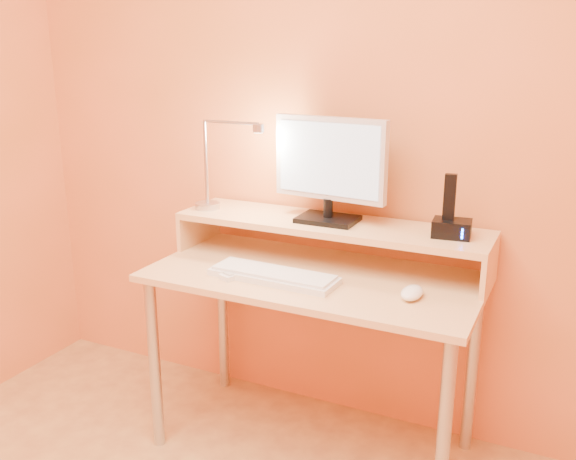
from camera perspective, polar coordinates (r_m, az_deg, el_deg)
The scene contains 25 objects.
wall_back at distance 2.45m, azimuth 5.52°, elevation 10.09°, with size 3.00×0.04×2.50m, color #F77E4D.
desk_leg_fl at distance 2.50m, azimuth -12.06°, elevation -11.89°, with size 0.04×0.04×0.69m, color #B6B6BD.
desk_leg_fr at distance 2.09m, azimuth 14.00°, elevation -18.00°, with size 0.04×0.04×0.69m, color #B6B6BD.
desk_leg_bl at distance 2.86m, azimuth -5.96°, elevation -7.79°, with size 0.04×0.04×0.69m, color #B6B6BD.
desk_leg_br at distance 2.52m, azimuth 16.43°, elevation -11.93°, with size 0.04×0.04×0.69m, color #B6B6BD.
desk_lower at distance 2.29m, azimuth 2.36°, elevation -4.32°, with size 1.20×0.60×0.03m, color #E9AA70.
shelf_riser_left at distance 2.66m, azimuth -8.11°, elevation 0.30°, with size 0.02×0.30×0.14m, color #E9AA70.
shelf_riser_right at distance 2.25m, azimuth 17.92°, elevation -3.28°, with size 0.02×0.30×0.14m, color #E9AA70.
desk_shelf at distance 2.37m, azimuth 3.84°, elevation 0.47°, with size 1.20×0.30×0.03m, color #E9AA70.
monitor_foot at distance 2.36m, azimuth 3.65°, elevation 1.00°, with size 0.22×0.16×0.02m, color black.
monitor_neck at distance 2.35m, azimuth 3.67°, elevation 2.03°, with size 0.04×0.04×0.07m, color black.
monitor_panel at distance 2.32m, azimuth 3.85°, elevation 6.51°, with size 0.45×0.04×0.31m, color silver.
monitor_back at distance 2.35m, azimuth 4.06°, elevation 6.60°, with size 0.40×0.01×0.26m, color black.
monitor_screen at distance 2.31m, azimuth 3.68°, elevation 6.44°, with size 0.41×0.00×0.26m, color #B7DBFF.
lamp_base at distance 2.57m, azimuth -7.34°, elevation 2.22°, with size 0.10×0.10×0.03m, color #B6B6BD.
lamp_post at distance 2.53m, azimuth -7.48°, elevation 6.11°, with size 0.01×0.01×0.33m, color #B6B6BD.
lamp_arm at distance 2.45m, azimuth -5.23°, elevation 9.74°, with size 0.01×0.01×0.24m, color #B6B6BD.
lamp_head at distance 2.39m, azimuth -2.71°, elevation 9.27°, with size 0.04×0.04×0.03m, color #B6B6BD.
lamp_bulb at distance 2.39m, azimuth -2.70°, elevation 8.89°, with size 0.03×0.03×0.00m, color #FFEAC6.
phone_dock at distance 2.24m, azimuth 14.70°, elevation 0.14°, with size 0.13×0.10×0.06m, color black.
phone_handset at distance 2.21m, azimuth 14.52°, elevation 2.93°, with size 0.04×0.03×0.16m, color black.
phone_led at distance 2.18m, azimuth 15.59°, elevation -0.33°, with size 0.01×0.00×0.04m, color #2073F7.
keyboard at distance 2.22m, azimuth -1.33°, elevation -4.25°, with size 0.47×0.15×0.02m, color white.
mouse at distance 2.10m, azimuth 11.24°, elevation -5.63°, with size 0.07×0.12×0.04m, color white.
remote_control at distance 2.28m, azimuth -3.98°, elevation -3.82°, with size 0.05×0.20×0.02m, color white.
Camera 1 is at (0.84, -0.79, 1.51)m, focal length 39.01 mm.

